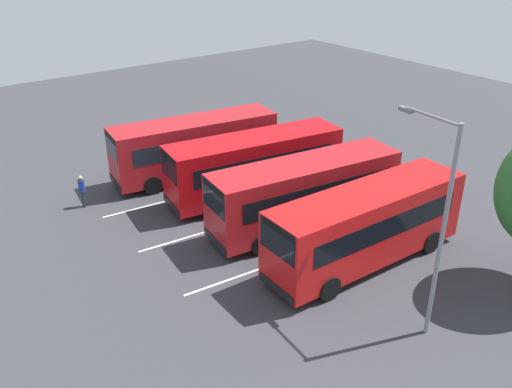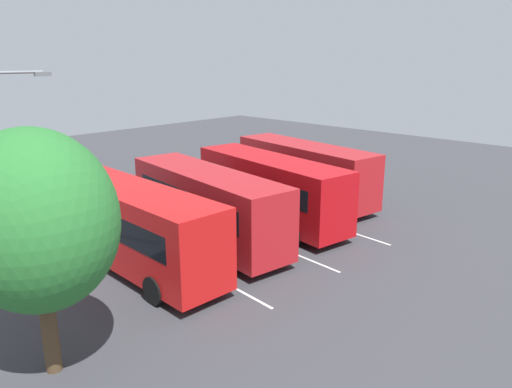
{
  "view_description": "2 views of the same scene",
  "coord_description": "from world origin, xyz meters",
  "px_view_note": "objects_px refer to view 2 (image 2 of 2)",
  "views": [
    {
      "loc": [
        15.41,
        19.63,
        13.43
      ],
      "look_at": [
        1.38,
        0.93,
        1.92
      ],
      "focal_mm": 38.4,
      "sensor_mm": 36.0,
      "label": 1
    },
    {
      "loc": [
        -17.18,
        16.25,
        8.53
      ],
      "look_at": [
        -1.34,
        -0.31,
        2.03
      ],
      "focal_mm": 34.54,
      "sensor_mm": 36.0,
      "label": 2
    }
  ],
  "objects_px": {
    "bus_far_left": "(304,171)",
    "bus_center_left": "(270,188)",
    "bus_center_right": "(207,204)",
    "bus_far_right": "(133,225)",
    "depot_tree": "(36,221)",
    "pedestrian": "(228,167)"
  },
  "relations": [
    {
      "from": "bus_center_right",
      "to": "bus_center_left",
      "type": "bearing_deg",
      "value": -84.14
    },
    {
      "from": "pedestrian",
      "to": "depot_tree",
      "type": "distance_m",
      "value": 21.91
    },
    {
      "from": "bus_far_right",
      "to": "depot_tree",
      "type": "distance_m",
      "value": 7.29
    },
    {
      "from": "bus_far_left",
      "to": "bus_center_right",
      "type": "relative_size",
      "value": 1.0
    },
    {
      "from": "depot_tree",
      "to": "bus_far_left",
      "type": "bearing_deg",
      "value": -73.64
    },
    {
      "from": "bus_center_right",
      "to": "bus_far_right",
      "type": "xyz_separation_m",
      "value": [
        -0.03,
        3.94,
        0.0
      ]
    },
    {
      "from": "bus_far_left",
      "to": "pedestrian",
      "type": "relative_size",
      "value": 5.56
    },
    {
      "from": "bus_far_left",
      "to": "bus_far_right",
      "type": "distance_m",
      "value": 12.48
    },
    {
      "from": "bus_far_left",
      "to": "bus_far_right",
      "type": "height_order",
      "value": "same"
    },
    {
      "from": "pedestrian",
      "to": "depot_tree",
      "type": "bearing_deg",
      "value": -32.86
    },
    {
      "from": "bus_center_left",
      "to": "bus_far_right",
      "type": "xyz_separation_m",
      "value": [
        0.1,
        8.13,
        0.0
      ]
    },
    {
      "from": "bus_center_left",
      "to": "depot_tree",
      "type": "xyz_separation_m",
      "value": [
        -4.09,
        13.54,
        2.51
      ]
    },
    {
      "from": "bus_far_left",
      "to": "bus_center_left",
      "type": "height_order",
      "value": "same"
    },
    {
      "from": "bus_far_left",
      "to": "bus_center_right",
      "type": "distance_m",
      "value": 8.56
    },
    {
      "from": "bus_far_right",
      "to": "depot_tree",
      "type": "relative_size",
      "value": 1.43
    },
    {
      "from": "depot_tree",
      "to": "pedestrian",
      "type": "bearing_deg",
      "value": -56.17
    },
    {
      "from": "bus_center_left",
      "to": "depot_tree",
      "type": "distance_m",
      "value": 14.37
    },
    {
      "from": "bus_far_left",
      "to": "bus_center_left",
      "type": "distance_m",
      "value": 4.46
    },
    {
      "from": "depot_tree",
      "to": "bus_far_right",
      "type": "bearing_deg",
      "value": -52.26
    },
    {
      "from": "bus_far_left",
      "to": "pedestrian",
      "type": "bearing_deg",
      "value": 7.16
    },
    {
      "from": "bus_center_left",
      "to": "bus_center_right",
      "type": "distance_m",
      "value": 4.19
    },
    {
      "from": "bus_far_right",
      "to": "bus_far_left",
      "type": "bearing_deg",
      "value": -83.44
    }
  ]
}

